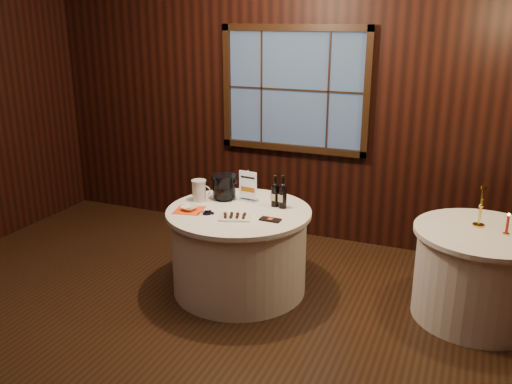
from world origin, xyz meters
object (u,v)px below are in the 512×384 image
at_px(grape_bunch, 208,213).
at_px(sign_stand, 248,190).
at_px(side_table, 478,274).
at_px(ice_bucket, 224,186).
at_px(main_table, 239,250).
at_px(chocolate_plate, 235,217).
at_px(brass_candlestick, 480,212).
at_px(cracker_bowl, 189,208).
at_px(chocolate_box, 270,220).
at_px(port_bottle_right, 283,194).
at_px(port_bottle_left, 275,193).
at_px(glass_pitcher, 199,190).
at_px(red_candle, 507,226).

bearing_deg(grape_bunch, sign_stand, 70.62).
height_order(side_table, ice_bucket, ice_bucket).
bearing_deg(main_table, grape_bunch, -130.52).
distance_m(chocolate_plate, brass_candlestick, 1.99).
xyz_separation_m(grape_bunch, brass_candlestick, (2.15, 0.61, 0.11)).
distance_m(grape_bunch, cracker_bowl, 0.21).
distance_m(chocolate_box, brass_candlestick, 1.69).
height_order(port_bottle_right, grape_bunch, port_bottle_right).
bearing_deg(cracker_bowl, brass_candlestick, 13.49).
xyz_separation_m(sign_stand, brass_candlestick, (1.98, 0.13, 0.02)).
distance_m(side_table, port_bottle_left, 1.82).
height_order(chocolate_box, brass_candlestick, brass_candlestick).
distance_m(port_bottle_left, ice_bucket, 0.51).
distance_m(sign_stand, chocolate_plate, 0.48).
xyz_separation_m(main_table, glass_pitcher, (-0.44, 0.09, 0.48)).
bearing_deg(grape_bunch, chocolate_plate, 3.93).
relative_size(port_bottle_left, port_bottle_right, 0.96).
height_order(cracker_bowl, red_candle, red_candle).
relative_size(sign_stand, grape_bunch, 1.88).
relative_size(chocolate_plate, chocolate_box, 1.77).
bearing_deg(chocolate_box, grape_bunch, -168.90).
bearing_deg(grape_bunch, glass_pitcher, 128.00).
relative_size(main_table, chocolate_plate, 4.14).
xyz_separation_m(sign_stand, chocolate_box, (0.37, -0.40, -0.09)).
xyz_separation_m(glass_pitcher, red_candle, (2.60, 0.19, -0.03)).
relative_size(brass_candlestick, red_candle, 1.94).
bearing_deg(main_table, chocolate_box, -21.21).
bearing_deg(glass_pitcher, cracker_bowl, -87.25).
bearing_deg(chocolate_box, ice_bucket, 150.92).
height_order(side_table, sign_stand, sign_stand).
relative_size(main_table, sign_stand, 4.37).
xyz_separation_m(ice_bucket, chocolate_box, (0.60, -0.36, -0.12)).
bearing_deg(cracker_bowl, ice_bucket, 69.33).
bearing_deg(port_bottle_right, brass_candlestick, 22.85).
xyz_separation_m(port_bottle_left, grape_bunch, (-0.45, -0.44, -0.11)).
bearing_deg(port_bottle_right, port_bottle_left, -174.24).
height_order(port_bottle_right, red_candle, port_bottle_right).
relative_size(sign_stand, port_bottle_right, 0.98).
relative_size(chocolate_plate, grape_bunch, 1.98).
distance_m(port_bottle_left, chocolate_plate, 0.48).
xyz_separation_m(main_table, side_table, (2.00, 0.30, 0.00)).
bearing_deg(glass_pitcher, main_table, -17.86).
relative_size(port_bottle_right, red_candle, 1.68).
xyz_separation_m(cracker_bowl, red_candle, (2.56, 0.46, 0.05)).
bearing_deg(side_table, brass_candlestick, 116.29).
relative_size(sign_stand, chocolate_plate, 0.95).
relative_size(sign_stand, port_bottle_left, 1.02).
bearing_deg(sign_stand, brass_candlestick, 10.06).
height_order(chocolate_plate, red_candle, red_candle).
bearing_deg(side_table, grape_bunch, -166.54).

